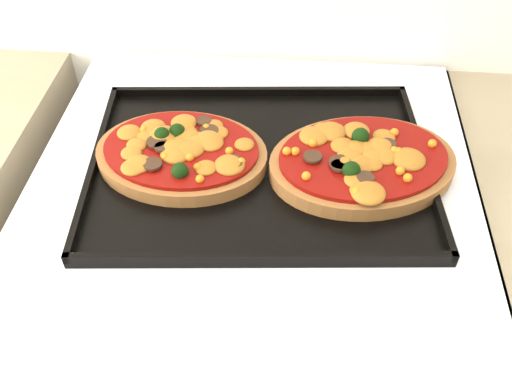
# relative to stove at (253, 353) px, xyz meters

# --- Properties ---
(stove) EXTENTS (0.60, 0.60, 0.91)m
(stove) POSITION_rel_stove_xyz_m (0.00, 0.00, 0.00)
(stove) COLOR white
(stove) RESTS_ON floor
(baking_tray) EXTENTS (0.47, 0.37, 0.02)m
(baking_tray) POSITION_rel_stove_xyz_m (0.01, 0.02, 0.47)
(baking_tray) COLOR black
(baking_tray) RESTS_ON stove
(pizza_left) EXTENTS (0.24, 0.18, 0.03)m
(pizza_left) POSITION_rel_stove_xyz_m (-0.10, 0.02, 0.48)
(pizza_left) COLOR brown
(pizza_left) RESTS_ON baking_tray
(pizza_right) EXTENTS (0.28, 0.23, 0.04)m
(pizza_right) POSITION_rel_stove_xyz_m (0.14, 0.02, 0.48)
(pizza_right) COLOR brown
(pizza_right) RESTS_ON baking_tray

